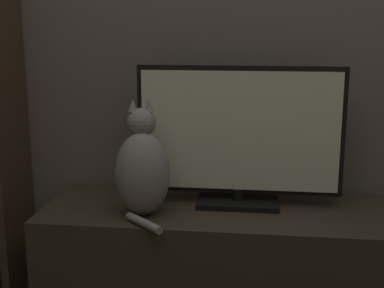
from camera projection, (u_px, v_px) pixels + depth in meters
tv_stand at (245, 271)px, 2.05m from camera, size 1.54×0.46×0.49m
tv at (239, 137)px, 2.01m from camera, size 0.78×0.19×0.53m
cat at (142, 169)px, 1.92m from camera, size 0.23×0.31×0.42m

